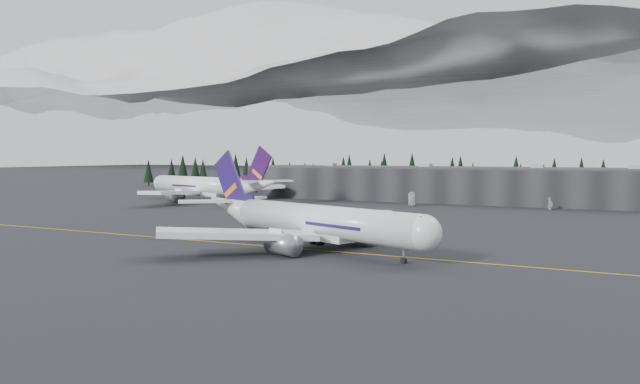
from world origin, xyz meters
The scene contains 9 objects.
ground centered at (0.00, 0.00, 0.00)m, with size 1400.00×1400.00×0.00m, color black.
taxiline centered at (0.00, -2.00, 0.01)m, with size 400.00×0.40×0.02m, color gold.
terminal centered at (0.00, 125.00, 6.30)m, with size 160.00×30.00×12.60m.
treeline centered at (0.00, 162.00, 7.50)m, with size 360.00×20.00×15.00m, color black.
mountain_ridge centered at (0.00, 1000.00, 0.00)m, with size 4400.00×900.00×420.00m, color white, non-canonical shape.
jet_main centered at (7.26, -0.05, 5.11)m, with size 59.73×53.56×18.12m.
jet_parked centered at (-76.91, 80.86, 5.66)m, with size 66.95×60.91×20.09m.
gse_vehicle_a centered at (-5.32, 95.98, 0.66)m, with size 2.20×4.77×1.33m, color silver.
gse_vehicle_b centered at (37.20, 102.71, 0.70)m, with size 1.64×4.09×1.39m, color silver.
Camera 1 is at (62.71, -100.34, 17.21)m, focal length 35.00 mm.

